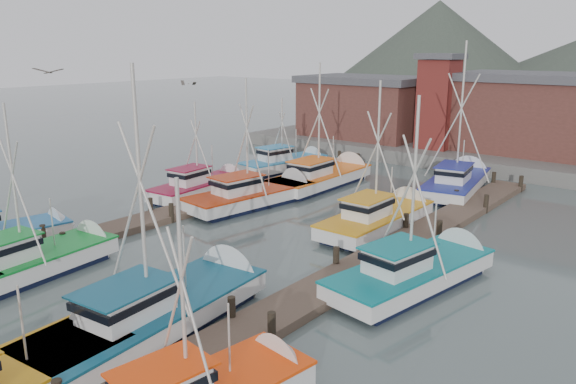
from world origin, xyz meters
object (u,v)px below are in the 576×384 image
Objects in this scene: lookout_tower at (438,101)px; boat_8 at (257,195)px; boat_4 at (38,261)px; boat_12 at (324,176)px.

lookout_tower reaches higher than boat_8.
boat_4 is 0.88× the size of boat_12.
boat_8 is at bearing 84.09° from boat_4.
boat_12 is (-2.34, -14.43, -4.87)m from lookout_tower.
lookout_tower reaches higher than boat_4.
boat_12 is at bearing -99.22° from lookout_tower.
lookout_tower is 0.82× the size of boat_12.
boat_4 is 22.67m from boat_12.
lookout_tower is at bearing 79.64° from boat_4.
boat_4 is at bearing -82.32° from boat_8.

